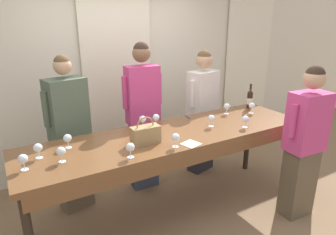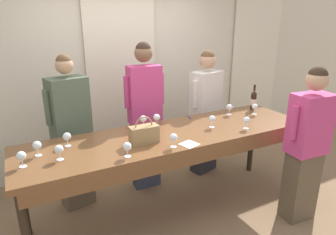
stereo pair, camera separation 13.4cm
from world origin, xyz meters
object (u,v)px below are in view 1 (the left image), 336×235
at_px(wine_glass_by_handbag, 143,120).
at_px(wine_glass_near_host, 176,138).
at_px(wine_glass_by_bottle, 61,152).
at_px(host_pouring, 304,143).
at_px(wine_glass_center_right, 67,139).
at_px(guest_olive_jacket, 70,135).
at_px(wine_glass_center_left, 38,148).
at_px(guest_cream_sweater, 202,111).
at_px(wine_glass_center_mid, 252,106).
at_px(wine_bottle, 250,99).
at_px(handbag, 145,134).
at_px(wine_glass_back_mid, 23,159).
at_px(wine_glass_front_right, 211,119).
at_px(wine_glass_back_right, 156,118).
at_px(wine_glass_front_left, 245,119).
at_px(wine_glass_back_left, 130,148).
at_px(wine_glass_front_mid, 227,107).
at_px(guest_pink_top, 143,115).
at_px(tasting_bar, 173,141).

bearing_deg(wine_glass_by_handbag, wine_glass_near_host, -86.43).
relative_size(wine_glass_by_bottle, host_pouring, 0.08).
height_order(wine_glass_center_right, guest_olive_jacket, guest_olive_jacket).
height_order(wine_glass_center_left, guest_cream_sweater, guest_cream_sweater).
bearing_deg(wine_glass_center_mid, host_pouring, -91.24).
xyz_separation_m(wine_glass_near_host, wine_glass_by_bottle, (-0.99, 0.22, 0.00)).
xyz_separation_m(wine_bottle, handbag, (-1.72, -0.36, -0.03)).
distance_m(wine_glass_by_handbag, guest_olive_jacket, 0.82).
xyz_separation_m(wine_glass_back_mid, guest_cream_sweater, (2.33, 0.77, -0.18)).
relative_size(wine_glass_front_right, wine_glass_center_right, 1.00).
bearing_deg(wine_glass_back_right, wine_glass_center_right, -173.33).
xyz_separation_m(wine_bottle, wine_glass_front_left, (-0.59, -0.53, -0.03)).
bearing_deg(wine_glass_center_right, wine_glass_by_bottle, -113.00).
xyz_separation_m(handbag, wine_glass_center_mid, (1.58, 0.17, 0.00)).
bearing_deg(wine_glass_back_mid, handbag, -0.13).
distance_m(wine_glass_back_left, wine_glass_back_right, 0.82).
relative_size(wine_glass_front_right, wine_glass_by_bottle, 1.00).
distance_m(wine_glass_front_right, wine_glass_by_handbag, 0.76).
distance_m(wine_bottle, guest_cream_sweater, 0.66).
height_order(wine_glass_center_mid, wine_glass_back_left, same).
relative_size(wine_glass_back_left, wine_glass_back_right, 1.00).
relative_size(wine_glass_front_mid, wine_glass_center_mid, 1.00).
bearing_deg(wine_glass_near_host, wine_glass_back_mid, 169.70).
distance_m(wine_glass_by_bottle, guest_pink_top, 1.37).
distance_m(wine_bottle, host_pouring, 1.03).
bearing_deg(guest_olive_jacket, wine_glass_front_mid, -14.08).
bearing_deg(wine_glass_center_right, wine_glass_back_left, -48.63).
height_order(wine_glass_back_left, wine_glass_back_mid, same).
height_order(tasting_bar, wine_glass_back_left, wine_glass_back_left).
xyz_separation_m(wine_bottle, host_pouring, (-0.16, -0.99, -0.23)).
height_order(wine_glass_center_left, wine_glass_back_mid, same).
xyz_separation_m(wine_glass_center_mid, guest_pink_top, (-1.23, 0.60, -0.08)).
bearing_deg(wine_glass_back_left, handbag, 40.86).
xyz_separation_m(guest_olive_jacket, host_pouring, (2.11, -1.40, -0.03)).
relative_size(wine_glass_front_mid, wine_glass_back_left, 1.00).
relative_size(wine_bottle, wine_glass_center_left, 2.40).
bearing_deg(wine_glass_center_left, guest_cream_sweater, 15.27).
relative_size(tasting_bar, guest_cream_sweater, 1.80).
xyz_separation_m(wine_glass_near_host, wine_glass_by_handbag, (-0.04, 0.63, 0.00)).
distance_m(wine_bottle, handbag, 1.76).
bearing_deg(wine_glass_center_left, wine_glass_center_right, 18.56).
xyz_separation_m(wine_glass_back_left, wine_glass_back_right, (0.57, 0.59, 0.00)).
distance_m(tasting_bar, wine_glass_back_mid, 1.44).
height_order(wine_glass_center_right, wine_glass_by_handbag, same).
height_order(handbag, wine_glass_back_right, handbag).
bearing_deg(wine_glass_near_host, wine_glass_center_left, 160.79).
height_order(wine_glass_center_right, wine_glass_back_mid, same).
distance_m(wine_glass_center_right, wine_glass_back_left, 0.64).
relative_size(handbag, wine_glass_center_right, 2.05).
bearing_deg(host_pouring, wine_glass_center_right, 158.32).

